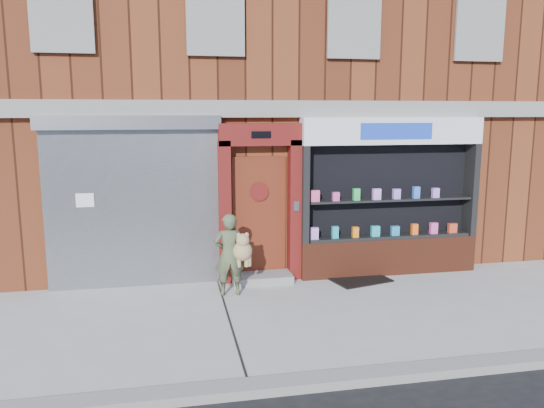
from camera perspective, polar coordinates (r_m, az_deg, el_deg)
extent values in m
plane|color=#9E9E99|center=(8.49, 6.05, -11.55)|extent=(80.00, 80.00, 0.00)
cube|color=gray|center=(6.63, 11.80, -17.58)|extent=(60.00, 0.30, 0.12)
cube|color=#572513|center=(13.78, -1.22, 13.63)|extent=(12.00, 8.00, 8.00)
cube|color=gray|center=(9.76, 3.01, 10.18)|extent=(12.00, 0.16, 0.30)
cube|color=black|center=(9.80, -21.74, 19.22)|extent=(0.90, 0.06, 1.40)
cube|color=gray|center=(9.76, -21.79, 19.25)|extent=(1.00, 0.06, 1.50)
cube|color=black|center=(9.71, -6.14, 19.93)|extent=(0.90, 0.06, 1.40)
cube|color=gray|center=(9.67, -6.12, 19.97)|extent=(1.00, 0.06, 1.50)
cube|color=black|center=(10.24, 8.79, 19.34)|extent=(0.90, 0.06, 1.40)
cube|color=gray|center=(10.20, 8.87, 19.37)|extent=(1.00, 0.06, 1.50)
cube|color=black|center=(11.32, 21.40, 17.88)|extent=(0.90, 0.06, 1.40)
cube|color=gray|center=(11.28, 21.51, 17.90)|extent=(1.00, 0.06, 1.50)
cube|color=gray|center=(9.66, -14.65, -0.57)|extent=(3.00, 0.10, 2.80)
cube|color=slate|center=(9.45, -15.08, 8.47)|extent=(3.10, 0.30, 0.24)
cube|color=white|center=(9.64, -19.47, 0.38)|extent=(0.30, 0.01, 0.24)
cube|color=#5F1210|center=(9.62, -5.11, -0.92)|extent=(0.22, 0.28, 2.60)
cube|color=#5F1210|center=(9.84, 2.44, -0.65)|extent=(0.22, 0.28, 2.60)
cube|color=#5F1210|center=(9.55, -1.33, 7.50)|extent=(1.50, 0.28, 0.40)
cube|color=black|center=(9.41, -1.17, 7.46)|extent=(0.35, 0.01, 0.12)
cube|color=#5F2211|center=(9.84, -1.40, -1.24)|extent=(1.00, 0.06, 2.20)
cylinder|color=black|center=(9.72, -1.37, 1.32)|extent=(0.28, 0.02, 0.28)
cylinder|color=#5F1210|center=(9.71, -1.36, 1.31)|extent=(0.34, 0.02, 0.34)
cube|color=gray|center=(9.86, -1.10, -7.97)|extent=(1.10, 0.55, 0.15)
cube|color=slate|center=(9.68, 2.65, -0.23)|extent=(0.10, 0.02, 0.18)
cube|color=maroon|center=(10.58, 12.31, -5.40)|extent=(3.50, 0.40, 0.70)
cube|color=black|center=(9.77, 3.44, 1.05)|extent=(0.12, 0.40, 1.80)
cube|color=black|center=(11.11, 20.57, 1.50)|extent=(0.12, 0.40, 1.80)
cube|color=black|center=(10.49, 12.16, 1.45)|extent=(3.30, 0.03, 1.80)
cube|color=black|center=(10.49, 12.38, -3.40)|extent=(3.20, 0.36, 0.06)
cube|color=black|center=(10.35, 12.53, 0.48)|extent=(3.20, 0.36, 0.04)
cube|color=white|center=(10.22, 12.80, 7.69)|extent=(3.50, 0.40, 0.50)
cube|color=#193DC0|center=(10.04, 13.28, 7.64)|extent=(1.40, 0.01, 0.30)
cube|color=#CE8BFA|center=(9.88, 4.59, -3.17)|extent=(0.14, 0.09, 0.22)
cube|color=teal|center=(10.00, 6.80, -3.04)|extent=(0.12, 0.09, 0.23)
cube|color=orange|center=(10.13, 8.95, -3.00)|extent=(0.12, 0.09, 0.20)
cube|color=#25A4BD|center=(10.27, 11.05, -2.88)|extent=(0.16, 0.09, 0.20)
cube|color=#2588BA|center=(10.43, 13.09, -2.82)|extent=(0.15, 0.09, 0.18)
cube|color=orange|center=(10.60, 15.07, -2.63)|extent=(0.12, 0.09, 0.21)
cube|color=#EE4F9D|center=(10.78, 16.98, -2.50)|extent=(0.15, 0.09, 0.22)
cube|color=red|center=(10.97, 18.82, -2.46)|extent=(0.17, 0.09, 0.19)
cube|color=#F65289|center=(9.75, 4.64, 0.87)|extent=(0.16, 0.09, 0.21)
cube|color=#E14BA1|center=(9.87, 6.88, 0.81)|extent=(0.13, 0.09, 0.17)
cube|color=green|center=(10.00, 9.06, 1.03)|extent=(0.12, 0.09, 0.22)
cube|color=#CC8BFB|center=(10.14, 11.18, 1.05)|extent=(0.15, 0.09, 0.21)
cube|color=#A180E6|center=(10.30, 13.24, 1.06)|extent=(0.14, 0.09, 0.19)
cube|color=#3E6CD3|center=(10.47, 15.24, 1.21)|extent=(0.12, 0.09, 0.22)
cube|color=#B683ED|center=(10.65, 17.17, 1.16)|extent=(0.13, 0.09, 0.19)
imported|color=#4A5538|center=(9.05, -4.64, -5.45)|extent=(0.52, 0.34, 1.42)
sphere|color=#A38451|center=(9.03, -3.20, -5.06)|extent=(0.34, 0.34, 0.34)
sphere|color=#A38451|center=(8.92, -3.17, -3.90)|extent=(0.22, 0.22, 0.22)
sphere|color=#A38451|center=(8.90, -3.60, -3.36)|extent=(0.08, 0.08, 0.08)
sphere|color=#A38451|center=(8.91, -2.74, -3.32)|extent=(0.08, 0.08, 0.08)
cylinder|color=#A38451|center=(9.06, -3.90, -6.12)|extent=(0.08, 0.08, 0.20)
cylinder|color=#A38451|center=(9.09, -2.49, -6.05)|extent=(0.08, 0.08, 0.20)
cylinder|color=#A38451|center=(9.04, -3.60, -6.15)|extent=(0.08, 0.08, 0.20)
cylinder|color=#A38451|center=(9.06, -2.75, -6.11)|extent=(0.08, 0.08, 0.20)
cube|color=black|center=(10.12, 9.40, -8.00)|extent=(1.19, 0.97, 0.03)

